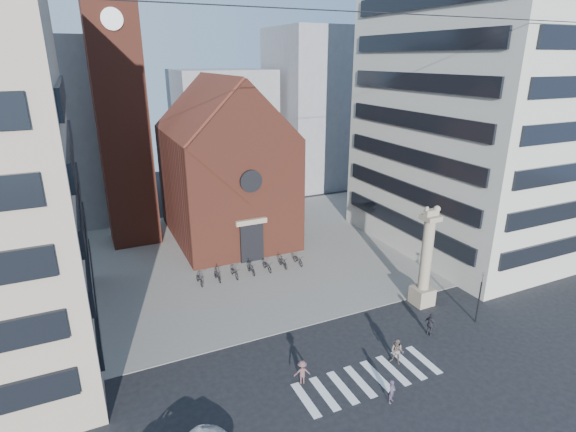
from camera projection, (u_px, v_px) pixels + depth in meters
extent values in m
plane|color=black|center=(337.00, 355.00, 31.37)|extent=(120.00, 120.00, 0.00)
cube|color=gray|center=(245.00, 253.00, 47.62)|extent=(46.00, 30.00, 0.05)
cube|color=#5F291D|center=(226.00, 185.00, 50.76)|extent=(12.00, 16.00, 12.00)
cube|color=#56241B|center=(222.00, 131.00, 49.11)|extent=(12.00, 15.40, 12.00)
cube|color=#5F291D|center=(248.00, 144.00, 41.96)|extent=(11.76, 0.50, 11.76)
cylinder|color=black|center=(251.00, 181.00, 42.75)|extent=(2.20, 0.30, 2.20)
cube|color=black|center=(252.00, 243.00, 45.12)|extent=(2.40, 0.30, 4.00)
cube|color=gray|center=(251.00, 222.00, 44.31)|extent=(3.20, 0.40, 0.50)
cube|color=#5F291D|center=(120.00, 105.00, 46.37)|extent=(5.00, 5.00, 30.00)
cylinder|color=white|center=(112.00, 19.00, 41.48)|extent=(2.00, 0.20, 2.00)
cube|color=#ADAA9D|center=(485.00, 95.00, 45.83)|extent=(18.00, 22.00, 32.00)
cube|color=gray|center=(27.00, 133.00, 54.01)|extent=(16.00, 14.00, 22.00)
cube|color=gray|center=(223.00, 131.00, 69.26)|extent=(14.00, 12.00, 18.00)
cube|color=gray|center=(324.00, 108.00, 72.03)|extent=(16.00, 14.00, 24.00)
cube|color=gray|center=(422.00, 296.00, 37.65)|extent=(1.60, 1.60, 1.50)
cylinder|color=gray|center=(427.00, 255.00, 36.40)|extent=(0.90, 0.90, 6.00)
cube|color=gray|center=(431.00, 218.00, 35.34)|extent=(1.30, 1.30, 0.40)
cube|color=gray|center=(431.00, 213.00, 35.21)|extent=(1.20, 0.50, 0.55)
sphere|color=gray|center=(437.00, 209.00, 35.34)|extent=(0.56, 0.56, 0.56)
cube|color=gray|center=(427.00, 209.00, 34.88)|extent=(0.25, 0.15, 0.35)
cylinder|color=black|center=(479.00, 302.00, 34.69)|extent=(0.12, 0.12, 3.50)
imported|color=black|center=(483.00, 277.00, 33.97)|extent=(0.13, 0.16, 0.80)
imported|color=#393043|center=(392.00, 391.00, 26.80)|extent=(0.68, 0.60, 1.57)
imported|color=#63554F|center=(397.00, 352.00, 30.17)|extent=(1.11, 1.15, 1.87)
imported|color=#24232A|center=(431.00, 325.00, 33.26)|extent=(0.59, 1.13, 1.84)
imported|color=brown|center=(302.00, 372.00, 28.39)|extent=(1.17, 0.84, 1.64)
imported|color=black|center=(200.00, 279.00, 40.88)|extent=(0.77, 1.93, 1.00)
imported|color=black|center=(217.00, 275.00, 41.52)|extent=(0.63, 1.87, 1.10)
imported|color=black|center=(235.00, 272.00, 42.20)|extent=(0.77, 1.93, 1.00)
imported|color=black|center=(251.00, 268.00, 42.84)|extent=(0.63, 1.87, 1.10)
imported|color=black|center=(267.00, 266.00, 43.52)|extent=(0.77, 1.93, 1.00)
imported|color=black|center=(283.00, 262.00, 44.16)|extent=(0.63, 1.87, 1.10)
imported|color=black|center=(298.00, 260.00, 44.84)|extent=(0.77, 1.93, 1.00)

